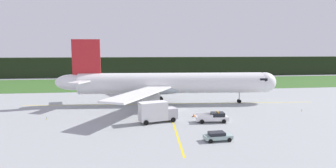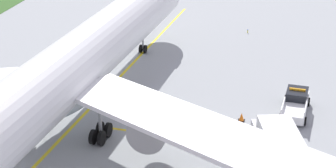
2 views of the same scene
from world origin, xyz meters
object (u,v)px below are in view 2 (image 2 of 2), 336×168
apron_cone (242,117)px  catering_truck (277,149)px  ops_pickup_truck (296,103)px  airliner (73,68)px

apron_cone → catering_truck: bearing=-157.4°
ops_pickup_truck → apron_cone: ops_pickup_truck is taller
apron_cone → airliner: bearing=103.2°
ops_pickup_truck → catering_truck: (-10.14, 1.24, 1.05)m
ops_pickup_truck → apron_cone: bearing=120.1°
catering_truck → apron_cone: bearing=22.6°
catering_truck → apron_cone: 8.37m
airliner → apron_cone: size_ratio=73.78×
catering_truck → apron_cone: size_ratio=10.08×
ops_pickup_truck → apron_cone: (-2.55, 4.40, -0.56)m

